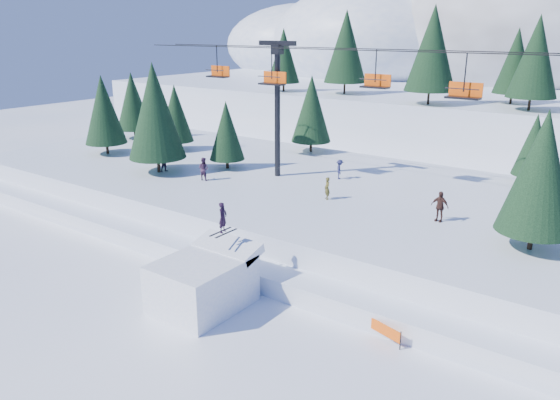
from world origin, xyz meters
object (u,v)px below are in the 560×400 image
Objects in this scene: jump_kicker at (204,281)px; chairlift at (414,99)px; banner_near at (377,326)px; banner_far at (432,323)px.

jump_kicker is 0.11× the size of chairlift.
banner_near is 1.02× the size of banner_far.
banner_far is (1.94, 1.78, 0.00)m from banner_near.
banner_far is at bearing -61.05° from chairlift.
jump_kicker is 1.89× the size of banner_near.
jump_kicker is at bearing -163.57° from banner_near.
jump_kicker is at bearing -104.89° from chairlift.
banner_far is at bearing 22.32° from jump_kicker.
banner_near is 2.63m from banner_far.
jump_kicker is 8.89m from banner_near.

